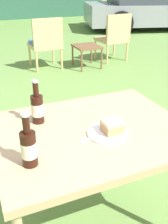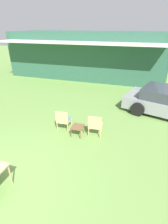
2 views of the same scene
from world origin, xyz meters
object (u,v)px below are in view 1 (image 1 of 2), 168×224
at_px(parked_car, 154,8).
at_px(cola_bottle_near, 37,108).
at_px(wicker_chair_plain, 114,36).
at_px(cola_bottle_far, 29,147).
at_px(wicker_chair_cushioned, 46,42).
at_px(garden_side_table, 87,48).
at_px(cake_on_plate, 110,129).
at_px(patio_table, 91,139).

distance_m(parked_car, cola_bottle_near, 7.69).
bearing_deg(wicker_chair_plain, cola_bottle_far, 51.13).
bearing_deg(wicker_chair_cushioned, cola_bottle_far, 71.37).
bearing_deg(cola_bottle_far, garden_side_table, 62.74).
height_order(wicker_chair_cushioned, cola_bottle_near, cola_bottle_near).
distance_m(wicker_chair_plain, cake_on_plate, 3.81).
distance_m(parked_car, wicker_chair_plain, 3.99).
relative_size(garden_side_table, cola_bottle_far, 1.98).
bearing_deg(parked_car, garden_side_table, -124.41).
distance_m(parked_car, patio_table, 7.68).
bearing_deg(parked_car, wicker_chair_plain, -120.72).
height_order(parked_car, garden_side_table, parked_car).
distance_m(wicker_chair_cushioned, cola_bottle_far, 3.57).
bearing_deg(patio_table, cola_bottle_near, 142.55).
relative_size(parked_car, wicker_chair_cushioned, 5.44).
height_order(garden_side_table, patio_table, patio_table).
bearing_deg(cake_on_plate, cola_bottle_near, 138.93).
xyz_separation_m(wicker_chair_cushioned, garden_side_table, (0.66, -0.21, -0.13)).
bearing_deg(wicker_chair_cushioned, garden_side_table, 159.81).
distance_m(cola_bottle_near, cola_bottle_far, 0.36).
bearing_deg(wicker_chair_cushioned, parked_car, -149.37).
relative_size(wicker_chair_plain, patio_table, 0.85).
height_order(wicker_chair_cushioned, wicker_chair_plain, same).
relative_size(wicker_chair_plain, cola_bottle_far, 3.55).
bearing_deg(cola_bottle_near, parked_car, 48.89).
relative_size(parked_car, cake_on_plate, 22.72).
bearing_deg(cola_bottle_near, patio_table, -37.45).
bearing_deg(wicker_chair_plain, patio_table, 54.20).
bearing_deg(cake_on_plate, wicker_chair_plain, 60.65).
bearing_deg(cola_bottle_near, wicker_chair_cushioned, 74.13).
distance_m(cake_on_plate, cola_bottle_near, 0.40).
height_order(cake_on_plate, cola_bottle_near, cola_bottle_near).
bearing_deg(wicker_chair_plain, cola_bottle_near, 49.73).
relative_size(wicker_chair_cushioned, cake_on_plate, 4.18).
xyz_separation_m(parked_car, cake_on_plate, (-4.76, -6.05, 0.12)).
distance_m(wicker_chair_plain, patio_table, 3.77).
bearing_deg(cake_on_plate, patio_table, 128.54).
bearing_deg(cake_on_plate, parked_car, 51.83).
xyz_separation_m(cake_on_plate, cola_bottle_far, (-0.42, -0.08, 0.06)).
xyz_separation_m(parked_car, wicker_chair_cushioned, (-4.18, -2.72, -0.14)).
relative_size(wicker_chair_plain, cola_bottle_near, 3.55).
bearing_deg(garden_side_table, wicker_chair_cushioned, 162.22).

